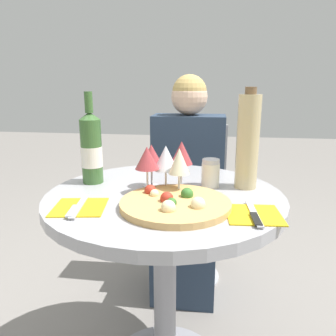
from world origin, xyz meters
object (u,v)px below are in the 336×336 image
seated_diner (187,198)px  tall_carafe (248,141)px  dining_table (165,242)px  chair_behind_diner (189,205)px  wine_bottle (91,149)px  pizza_large (175,203)px

seated_diner → tall_carafe: (0.25, -0.51, 0.40)m
dining_table → chair_behind_diner: chair_behind_diner is taller
wine_bottle → tall_carafe: size_ratio=0.95×
seated_diner → tall_carafe: bearing=115.9°
chair_behind_diner → pizza_large: size_ratio=2.64×
chair_behind_diner → dining_table: bearing=88.1°
chair_behind_diner → wine_bottle: bearing=65.4°
pizza_large → wine_bottle: 0.41m
seated_diner → dining_table: bearing=87.7°
chair_behind_diner → seated_diner: bearing=90.0°
seated_diner → tall_carafe: 0.69m
dining_table → chair_behind_diner: bearing=88.1°
dining_table → wine_bottle: wine_bottle is taller
seated_diner → chair_behind_diner: bearing=-90.0°
wine_bottle → dining_table: bearing=-16.4°
chair_behind_diner → seated_diner: (-0.00, -0.14, 0.10)m
dining_table → wine_bottle: bearing=163.6°
seated_diner → pizza_large: size_ratio=3.48×
chair_behind_diner → pizza_large: bearing=91.7°
seated_diner → wine_bottle: size_ratio=3.49×
dining_table → chair_behind_diner: (0.03, 0.75, -0.15)m
dining_table → seated_diner: bearing=87.7°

